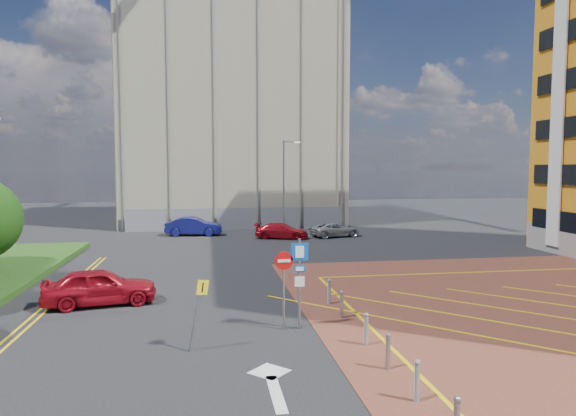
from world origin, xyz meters
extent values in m
plane|color=black|center=(0.00, 0.00, 0.00)|extent=(140.00, 140.00, 0.00)
cylinder|color=#9EA0A8|center=(4.00, 28.00, 4.00)|extent=(0.16, 0.16, 8.00)
cylinder|color=#9EA0A8|center=(4.60, 28.00, 7.88)|extent=(1.20, 0.10, 0.10)
cube|color=silver|center=(5.20, 28.00, 7.85)|extent=(0.50, 0.15, 0.12)
cylinder|color=#9EA0A8|center=(0.50, 1.00, 1.60)|extent=(0.10, 0.10, 3.20)
cube|color=#0A4DB9|center=(0.50, 0.97, 2.75)|extent=(0.60, 0.04, 0.60)
cube|color=white|center=(0.50, 0.94, 2.75)|extent=(0.30, 0.02, 0.42)
cube|color=#0A4DB9|center=(0.50, 0.97, 2.15)|extent=(0.40, 0.04, 0.25)
cube|color=white|center=(0.50, 0.94, 2.15)|extent=(0.28, 0.02, 0.14)
cube|color=white|center=(0.50, 0.97, 1.70)|extent=(0.35, 0.04, 0.35)
cylinder|color=#9EA0A8|center=(-0.05, 1.00, 1.35)|extent=(0.08, 0.08, 2.70)
cylinder|color=red|center=(-0.05, 0.97, 2.45)|extent=(0.64, 0.04, 0.64)
cube|color=white|center=(-0.05, 0.94, 2.45)|extent=(0.44, 0.02, 0.10)
cylinder|color=#9EA0A8|center=(-3.05, -0.64, 1.10)|extent=(0.52, 0.08, 2.17)
cube|color=yellow|center=(-2.83, -0.67, 2.00)|extent=(0.40, 0.40, 0.53)
cylinder|color=black|center=(2.30, -5.00, 0.47)|extent=(0.14, 0.14, 0.90)
cylinder|color=#9EA0A8|center=(2.30, -3.00, 0.47)|extent=(0.14, 0.14, 0.90)
cylinder|color=black|center=(2.30, -1.00, 0.47)|extent=(0.14, 0.14, 0.90)
cylinder|color=#9EA0A8|center=(2.30, 2.00, 0.47)|extent=(0.14, 0.14, 0.90)
cylinder|color=black|center=(2.30, 4.00, 0.47)|extent=(0.14, 0.14, 0.90)
cube|color=#AFA88F|center=(0.00, 40.00, 11.00)|extent=(21.20, 19.20, 22.00)
cube|color=orange|center=(2.00, 42.00, 17.00)|extent=(0.90, 0.90, 34.00)
cube|color=gray|center=(1.00, 30.00, 1.00)|extent=(21.60, 0.06, 2.00)
imported|color=maroon|center=(-7.07, 5.42, 0.77)|extent=(4.76, 2.60, 1.54)
imported|color=navy|center=(-3.77, 26.77, 0.76)|extent=(4.76, 2.06, 1.52)
imported|color=#AE0E19|center=(3.20, 23.78, 0.61)|extent=(4.55, 3.01, 1.23)
imported|color=#AAACB2|center=(7.70, 24.12, 0.57)|extent=(4.48, 2.90, 1.15)
camera|label=1|loc=(-2.66, -16.37, 5.68)|focal=32.00mm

